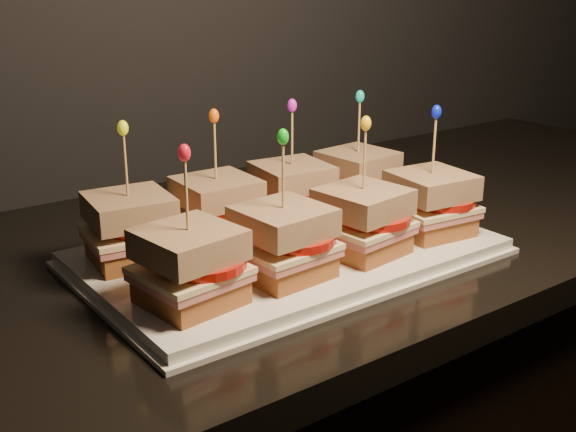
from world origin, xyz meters
TOP-DOWN VIEW (x-y plane):
  - platter at (0.61, 1.61)m, footprint 0.47×0.29m
  - platter_rim at (0.61, 1.61)m, footprint 0.48×0.30m
  - sandwich_0_bread_bot at (0.44, 1.68)m, footprint 0.09×0.09m
  - sandwich_0_ham at (0.44, 1.68)m, footprint 0.10×0.10m
  - sandwich_0_cheese at (0.44, 1.68)m, footprint 0.11×0.10m
  - sandwich_0_tomato at (0.45, 1.68)m, footprint 0.08×0.08m
  - sandwich_0_bread_top at (0.44, 1.68)m, footprint 0.10×0.10m
  - sandwich_0_pick at (0.44, 1.68)m, footprint 0.00×0.00m
  - sandwich_0_frill at (0.44, 1.68)m, footprint 0.01×0.01m
  - sandwich_1_bread_bot at (0.55, 1.68)m, footprint 0.09×0.09m
  - sandwich_1_ham at (0.55, 1.68)m, footprint 0.10×0.09m
  - sandwich_1_cheese at (0.55, 1.68)m, footprint 0.10×0.09m
  - sandwich_1_tomato at (0.57, 1.68)m, footprint 0.08×0.08m
  - sandwich_1_bread_top at (0.55, 1.68)m, footprint 0.09×0.09m
  - sandwich_1_pick at (0.55, 1.68)m, footprint 0.00×0.00m
  - sandwich_1_frill at (0.55, 1.68)m, footprint 0.01×0.01m
  - sandwich_2_bread_bot at (0.67, 1.68)m, footprint 0.09×0.09m
  - sandwich_2_ham at (0.67, 1.68)m, footprint 0.10×0.10m
  - sandwich_2_cheese at (0.67, 1.68)m, footprint 0.11×0.10m
  - sandwich_2_tomato at (0.68, 1.68)m, footprint 0.08×0.08m
  - sandwich_2_bread_top at (0.67, 1.68)m, footprint 0.10×0.10m
  - sandwich_2_pick at (0.67, 1.68)m, footprint 0.00×0.00m
  - sandwich_2_frill at (0.67, 1.68)m, footprint 0.01×0.01m
  - sandwich_3_bread_bot at (0.78, 1.68)m, footprint 0.09×0.09m
  - sandwich_3_ham at (0.78, 1.68)m, footprint 0.10×0.10m
  - sandwich_3_cheese at (0.78, 1.68)m, footprint 0.10×0.10m
  - sandwich_3_tomato at (0.79, 1.68)m, footprint 0.08×0.08m
  - sandwich_3_bread_top at (0.78, 1.68)m, footprint 0.09×0.09m
  - sandwich_3_pick at (0.78, 1.68)m, footprint 0.00×0.00m
  - sandwich_3_frill at (0.78, 1.68)m, footprint 0.01×0.01m
  - sandwich_4_bread_bot at (0.44, 1.55)m, footprint 0.10×0.10m
  - sandwich_4_ham at (0.44, 1.55)m, footprint 0.10×0.10m
  - sandwich_4_cheese at (0.44, 1.55)m, footprint 0.11×0.10m
  - sandwich_4_tomato at (0.45, 1.54)m, footprint 0.08×0.08m
  - sandwich_4_bread_top at (0.44, 1.55)m, footprint 0.10×0.10m
  - sandwich_4_pick at (0.44, 1.55)m, footprint 0.00×0.00m
  - sandwich_4_frill at (0.44, 1.55)m, footprint 0.01×0.01m
  - sandwich_5_bread_bot at (0.55, 1.55)m, footprint 0.09×0.09m
  - sandwich_5_ham at (0.55, 1.55)m, footprint 0.10×0.10m
  - sandwich_5_cheese at (0.55, 1.55)m, footprint 0.10×0.10m
  - sandwich_5_tomato at (0.57, 1.54)m, footprint 0.08×0.08m
  - sandwich_5_bread_top at (0.55, 1.55)m, footprint 0.09×0.09m
  - sandwich_5_pick at (0.55, 1.55)m, footprint 0.00×0.00m
  - sandwich_5_frill at (0.55, 1.55)m, footprint 0.01×0.01m
  - sandwich_6_bread_bot at (0.67, 1.55)m, footprint 0.09×0.09m
  - sandwich_6_ham at (0.67, 1.55)m, footprint 0.10×0.10m
  - sandwich_6_cheese at (0.67, 1.55)m, footprint 0.11×0.10m
  - sandwich_6_tomato at (0.68, 1.54)m, footprint 0.08×0.08m
  - sandwich_6_bread_top at (0.67, 1.55)m, footprint 0.10×0.10m
  - sandwich_6_pick at (0.67, 1.55)m, footprint 0.00×0.00m
  - sandwich_6_frill at (0.67, 1.55)m, footprint 0.01×0.01m
  - sandwich_7_bread_bot at (0.78, 1.55)m, footprint 0.09×0.09m
  - sandwich_7_ham at (0.78, 1.55)m, footprint 0.10×0.10m
  - sandwich_7_cheese at (0.78, 1.55)m, footprint 0.11×0.10m
  - sandwich_7_tomato at (0.79, 1.54)m, footprint 0.08×0.08m
  - sandwich_7_bread_top at (0.78, 1.55)m, footprint 0.10×0.10m
  - sandwich_7_pick at (0.78, 1.55)m, footprint 0.00×0.00m
  - sandwich_7_frill at (0.78, 1.55)m, footprint 0.01×0.01m

SIDE VIEW (x-z plane):
  - platter_rim at x=0.61m, z-range 0.93..0.94m
  - platter at x=0.61m, z-range 0.93..0.95m
  - sandwich_0_bread_bot at x=0.44m, z-range 0.95..0.97m
  - sandwich_1_bread_bot at x=0.55m, z-range 0.95..0.97m
  - sandwich_2_bread_bot at x=0.67m, z-range 0.95..0.97m
  - sandwich_3_bread_bot at x=0.78m, z-range 0.95..0.97m
  - sandwich_4_bread_bot at x=0.44m, z-range 0.95..0.97m
  - sandwich_5_bread_bot at x=0.55m, z-range 0.95..0.97m
  - sandwich_6_bread_bot at x=0.67m, z-range 0.95..0.97m
  - sandwich_7_bread_bot at x=0.78m, z-range 0.95..0.97m
  - sandwich_0_ham at x=0.44m, z-range 0.97..0.98m
  - sandwich_1_ham at x=0.55m, z-range 0.97..0.98m
  - sandwich_2_ham at x=0.67m, z-range 0.97..0.98m
  - sandwich_3_ham at x=0.78m, z-range 0.97..0.98m
  - sandwich_4_ham at x=0.44m, z-range 0.97..0.98m
  - sandwich_5_ham at x=0.55m, z-range 0.97..0.98m
  - sandwich_6_ham at x=0.67m, z-range 0.97..0.98m
  - sandwich_7_ham at x=0.78m, z-range 0.97..0.98m
  - sandwich_0_cheese at x=0.44m, z-range 0.98..0.99m
  - sandwich_1_cheese at x=0.55m, z-range 0.98..0.99m
  - sandwich_2_cheese at x=0.67m, z-range 0.98..0.99m
  - sandwich_3_cheese at x=0.78m, z-range 0.98..0.99m
  - sandwich_4_cheese at x=0.44m, z-range 0.98..0.99m
  - sandwich_5_cheese at x=0.55m, z-range 0.98..0.99m
  - sandwich_6_cheese at x=0.67m, z-range 0.98..0.99m
  - sandwich_7_cheese at x=0.78m, z-range 0.98..0.99m
  - sandwich_0_tomato at x=0.45m, z-range 0.99..1.00m
  - sandwich_1_tomato at x=0.57m, z-range 0.99..1.00m
  - sandwich_2_tomato at x=0.68m, z-range 0.99..1.00m
  - sandwich_3_tomato at x=0.79m, z-range 0.99..1.00m
  - sandwich_4_tomato at x=0.45m, z-range 0.99..1.00m
  - sandwich_5_tomato at x=0.57m, z-range 0.99..1.00m
  - sandwich_6_tomato at x=0.68m, z-range 0.99..1.00m
  - sandwich_7_tomato at x=0.79m, z-range 0.99..1.00m
  - sandwich_0_bread_top at x=0.44m, z-range 1.00..1.03m
  - sandwich_1_bread_top at x=0.55m, z-range 1.00..1.03m
  - sandwich_2_bread_top at x=0.67m, z-range 1.00..1.03m
  - sandwich_3_bread_top at x=0.78m, z-range 1.00..1.03m
  - sandwich_4_bread_top at x=0.44m, z-range 1.00..1.03m
  - sandwich_5_bread_top at x=0.55m, z-range 1.00..1.03m
  - sandwich_6_bread_top at x=0.67m, z-range 1.00..1.03m
  - sandwich_7_bread_top at x=0.78m, z-range 1.00..1.03m
  - sandwich_0_pick at x=0.44m, z-range 1.01..1.10m
  - sandwich_1_pick at x=0.55m, z-range 1.01..1.10m
  - sandwich_2_pick at x=0.67m, z-range 1.01..1.10m
  - sandwich_3_pick at x=0.78m, z-range 1.01..1.10m
  - sandwich_4_pick at x=0.44m, z-range 1.01..1.10m
  - sandwich_5_pick at x=0.55m, z-range 1.01..1.10m
  - sandwich_6_pick at x=0.67m, z-range 1.01..1.10m
  - sandwich_7_pick at x=0.78m, z-range 1.01..1.10m
  - sandwich_0_frill at x=0.44m, z-range 1.09..1.11m
  - sandwich_1_frill at x=0.55m, z-range 1.09..1.11m
  - sandwich_2_frill at x=0.67m, z-range 1.09..1.11m
  - sandwich_3_frill at x=0.78m, z-range 1.09..1.11m
  - sandwich_4_frill at x=0.44m, z-range 1.09..1.11m
  - sandwich_5_frill at x=0.55m, z-range 1.09..1.11m
  - sandwich_6_frill at x=0.67m, z-range 1.09..1.11m
  - sandwich_7_frill at x=0.78m, z-range 1.09..1.11m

